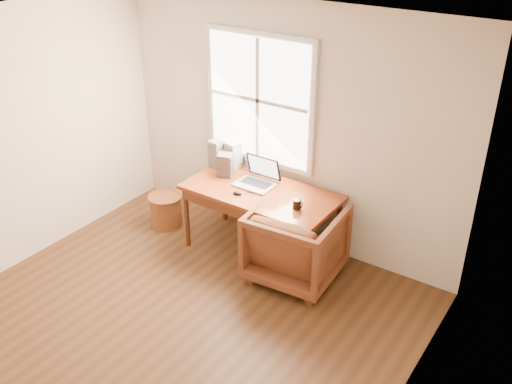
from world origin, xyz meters
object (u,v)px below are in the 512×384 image
wicker_stool (166,211)px  cd_stack_a (233,155)px  coffee_mug (297,204)px  laptop (254,174)px  desk (261,192)px  armchair (296,243)px

wicker_stool → cd_stack_a: cd_stack_a is taller
coffee_mug → laptop: bearing=147.4°
wicker_stool → laptop: 1.33m
desk → laptop: 0.20m
coffee_mug → cd_stack_a: cd_stack_a is taller
coffee_mug → cd_stack_a: 1.13m
armchair → cd_stack_a: 1.29m
armchair → cd_stack_a: cd_stack_a is taller
desk → laptop: (-0.12, 0.05, 0.16)m
armchair → wicker_stool: armchair is taller
laptop → coffee_mug: laptop is taller
wicker_stool → coffee_mug: coffee_mug is taller
armchair → wicker_stool: bearing=-4.8°
armchair → cd_stack_a: (-1.10, 0.45, 0.51)m
desk → laptop: bearing=158.2°
desk → wicker_stool: size_ratio=4.31×
desk → coffee_mug: 0.51m
desk → cd_stack_a: 0.65m
wicker_stool → desk: bearing=6.8°
wicker_stool → cd_stack_a: (0.67, 0.43, 0.72)m
desk → armchair: size_ratio=1.86×
armchair → coffee_mug: (-0.04, 0.05, 0.41)m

